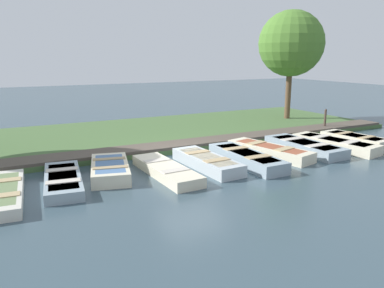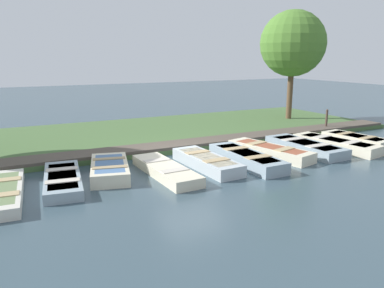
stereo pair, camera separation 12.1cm
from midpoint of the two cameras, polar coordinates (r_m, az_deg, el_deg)
ground_plane at (r=13.82m, az=0.16°, el=-2.44°), size 80.00×80.00×0.00m
shore_bank at (r=18.27m, az=-6.96°, el=1.64°), size 8.00×24.00×0.18m
dock_walkway at (r=15.17m, az=-2.57°, el=-0.44°), size 1.17×23.53×0.30m
rowboat_1 at (r=11.31m, az=-26.94°, el=-6.64°), size 3.48×1.36×0.33m
rowboat_2 at (r=11.75m, az=-18.84°, el=-5.17°), size 3.30×1.41×0.33m
rowboat_3 at (r=12.26m, az=-12.15°, el=-3.72°), size 2.86×1.74×0.43m
rowboat_4 at (r=12.06m, az=-3.78°, el=-3.95°), size 3.46×1.11×0.35m
rowboat_5 at (r=12.84m, az=2.50°, el=-2.69°), size 3.24×1.16×0.42m
rowboat_6 at (r=13.39m, az=8.51°, el=-2.12°), size 3.53×1.03×0.44m
rowboat_7 at (r=14.61m, az=11.99°, el=-1.02°), size 3.61×1.75×0.42m
rowboat_8 at (r=15.66m, az=17.06°, el=-0.39°), size 3.51×1.33×0.41m
rowboat_9 at (r=16.50m, az=21.23°, el=-0.00°), size 3.68×1.61×0.42m
rowboat_10 at (r=17.76m, az=23.89°, el=0.62°), size 2.93×1.34×0.41m
mooring_post_far at (r=20.02m, az=19.96°, el=3.39°), size 0.12×0.12×1.17m
park_tree_left at (r=22.46m, az=15.25°, el=14.51°), size 3.67×3.67×6.27m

